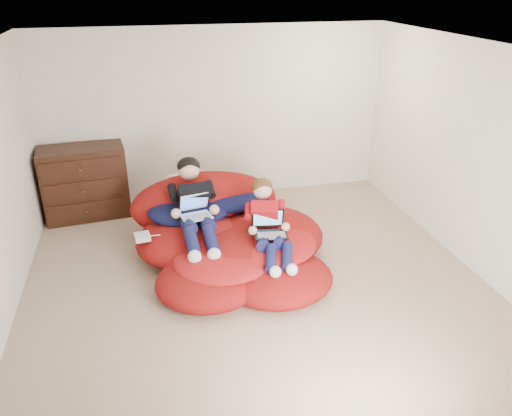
{
  "coord_description": "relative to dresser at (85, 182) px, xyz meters",
  "views": [
    {
      "loc": [
        -1.09,
        -4.56,
        3.12
      ],
      "look_at": [
        0.11,
        0.43,
        0.7
      ],
      "focal_mm": 35.0,
      "sensor_mm": 36.0,
      "label": 1
    }
  ],
  "objects": [
    {
      "name": "beanbag_pile",
      "position": [
        1.7,
        -1.59,
        -0.24
      ],
      "size": [
        2.31,
        2.47,
        0.9
      ],
      "color": "maroon",
      "rests_on": "ground"
    },
    {
      "name": "older_boy",
      "position": [
        1.34,
        -1.41,
        0.19
      ],
      "size": [
        0.4,
        1.38,
        0.77
      ],
      "color": "black",
      "rests_on": "beanbag_pile"
    },
    {
      "name": "cream_pillow",
      "position": [
        1.23,
        -0.68,
        0.12
      ],
      "size": [
        0.47,
        0.3,
        0.3
      ],
      "primitive_type": "ellipsoid",
      "color": "beige",
      "rests_on": "beanbag_pile"
    },
    {
      "name": "laptop_black",
      "position": [
        2.1,
        -2.03,
        0.07
      ],
      "size": [
        0.39,
        0.37,
        0.26
      ],
      "color": "black",
      "rests_on": "younger_boy"
    },
    {
      "name": "power_adapter",
      "position": [
        0.72,
        -1.64,
        -0.08
      ],
      "size": [
        0.19,
        0.19,
        0.06
      ],
      "primitive_type": "cube",
      "rotation": [
        0.0,
        0.0,
        0.14
      ],
      "color": "silver",
      "rests_on": "beanbag_pile"
    },
    {
      "name": "dresser",
      "position": [
        0.0,
        0.0,
        0.0
      ],
      "size": [
        1.17,
        0.69,
        1.01
      ],
      "color": "#32190E",
      "rests_on": "ground"
    },
    {
      "name": "younger_boy",
      "position": [
        2.1,
        -1.96,
        0.12
      ],
      "size": [
        0.41,
        1.1,
        0.72
      ],
      "color": "red",
      "rests_on": "beanbag_pile"
    },
    {
      "name": "laptop_white",
      "position": [
        1.34,
        -1.54,
        0.14
      ],
      "size": [
        0.37,
        0.39,
        0.23
      ],
      "color": "silver",
      "rests_on": "older_boy"
    },
    {
      "name": "room_shell",
      "position": [
        1.9,
        -2.2,
        -0.28
      ],
      "size": [
        5.1,
        5.1,
        2.77
      ],
      "color": "tan",
      "rests_on": "ground"
    }
  ]
}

